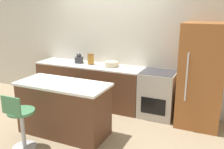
{
  "coord_description": "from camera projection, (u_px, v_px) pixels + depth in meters",
  "views": [
    {
      "loc": [
        2.24,
        -4.17,
        2.09
      ],
      "look_at": [
        0.5,
        -0.34,
        0.93
      ],
      "focal_mm": 40.0,
      "sensor_mm": 36.0,
      "label": 1
    }
  ],
  "objects": [
    {
      "name": "ground_plane",
      "position": [
        97.0,
        111.0,
        5.11
      ],
      "size": [
        14.0,
        14.0,
        0.0
      ],
      "primitive_type": "plane",
      "color": "#998466"
    },
    {
      "name": "wall_back",
      "position": [
        110.0,
        44.0,
        5.33
      ],
      "size": [
        8.0,
        0.06,
        2.6
      ],
      "color": "beige",
      "rests_on": "ground_plane"
    },
    {
      "name": "back_counter",
      "position": [
        89.0,
        84.0,
        5.42
      ],
      "size": [
        2.36,
        0.59,
        0.89
      ],
      "color": "brown",
      "rests_on": "ground_plane"
    },
    {
      "name": "kitchen_island",
      "position": [
        64.0,
        108.0,
        4.15
      ],
      "size": [
        1.53,
        0.69,
        0.89
      ],
      "color": "brown",
      "rests_on": "ground_plane"
    },
    {
      "name": "oven_range",
      "position": [
        157.0,
        94.0,
        4.81
      ],
      "size": [
        0.66,
        0.61,
        0.89
      ],
      "color": "#B7B2A8",
      "rests_on": "ground_plane"
    },
    {
      "name": "refrigerator",
      "position": [
        201.0,
        76.0,
        4.34
      ],
      "size": [
        0.73,
        0.71,
        1.83
      ],
      "color": "#995628",
      "rests_on": "ground_plane"
    },
    {
      "name": "stool_chair",
      "position": [
        21.0,
        122.0,
        3.67
      ],
      "size": [
        0.4,
        0.4,
        0.88
      ],
      "color": "#B7B7BC",
      "rests_on": "ground_plane"
    },
    {
      "name": "kettle",
      "position": [
        79.0,
        59.0,
        5.42
      ],
      "size": [
        0.19,
        0.19,
        0.21
      ],
      "color": "#333338",
      "rests_on": "back_counter"
    },
    {
      "name": "mixing_bowl",
      "position": [
        112.0,
        64.0,
        5.12
      ],
      "size": [
        0.29,
        0.29,
        0.09
      ],
      "color": "#C1B28E",
      "rests_on": "back_counter"
    },
    {
      "name": "canister_jar",
      "position": [
        91.0,
        59.0,
        5.3
      ],
      "size": [
        0.14,
        0.14,
        0.22
      ],
      "color": "#9E6623",
      "rests_on": "back_counter"
    }
  ]
}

